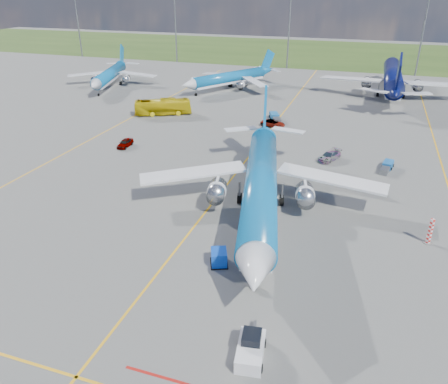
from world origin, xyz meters
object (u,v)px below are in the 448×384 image
(uld_container, at_px, (219,257))
(bg_jet_n, at_px, (390,94))
(service_car_b, at_px, (273,123))
(main_airliner, at_px, (260,214))
(bg_jet_nw, at_px, (111,86))
(baggage_tug_c, at_px, (275,117))
(baggage_tug_w, at_px, (387,167))
(warning_post, at_px, (430,231))
(bg_jet_nnw, at_px, (229,89))
(service_car_c, at_px, (330,156))
(apron_bus, at_px, (163,107))
(pushback_tug, at_px, (251,348))
(service_car_a, at_px, (125,143))

(uld_container, bearing_deg, bg_jet_n, 56.27)
(service_car_b, bearing_deg, main_airliner, -154.84)
(bg_jet_nw, bearing_deg, baggage_tug_c, -36.02)
(bg_jet_nw, bearing_deg, service_car_b, -40.27)
(baggage_tug_w, distance_m, baggage_tug_c, 30.29)
(warning_post, height_order, bg_jet_nnw, bg_jet_nnw)
(bg_jet_n, distance_m, baggage_tug_c, 39.72)
(uld_container, relative_size, service_car_c, 0.40)
(service_car_c, height_order, baggage_tug_w, service_car_c)
(uld_container, relative_size, baggage_tug_c, 0.34)
(service_car_b, bearing_deg, apron_bus, 102.63)
(warning_post, relative_size, pushback_tug, 0.54)
(uld_container, height_order, baggage_tug_w, uld_container)
(bg_jet_nnw, distance_m, bg_jet_n, 41.77)
(pushback_tug, relative_size, service_car_b, 1.12)
(baggage_tug_c, bearing_deg, bg_jet_nnw, 102.58)
(apron_bus, height_order, baggage_tug_c, apron_bus)
(service_car_c, bearing_deg, bg_jet_nw, 173.67)
(bg_jet_nnw, relative_size, baggage_tug_c, 5.88)
(bg_jet_nw, relative_size, pushback_tug, 6.32)
(warning_post, bearing_deg, service_car_b, 125.19)
(bg_jet_n, bearing_deg, main_airliner, 77.35)
(baggage_tug_w, bearing_deg, bg_jet_nw, 163.18)
(main_airliner, distance_m, apron_bus, 48.51)
(bg_jet_nw, relative_size, baggage_tug_c, 6.06)
(baggage_tug_w, bearing_deg, baggage_tug_c, 148.01)
(warning_post, bearing_deg, bg_jet_n, 92.70)
(bg_jet_nnw, height_order, uld_container, bg_jet_nnw)
(warning_post, bearing_deg, uld_container, -151.73)
(warning_post, distance_m, service_car_a, 50.80)
(bg_jet_n, relative_size, pushback_tug, 8.93)
(bg_jet_nnw, distance_m, pushback_tug, 92.69)
(bg_jet_nw, xyz_separation_m, service_car_b, (50.83, -22.21, 0.69))
(warning_post, xyz_separation_m, service_car_a, (-47.89, 16.93, -0.80))
(bg_jet_nnw, relative_size, service_car_c, 6.85)
(bg_jet_n, xyz_separation_m, service_car_b, (-22.44, -36.93, 0.69))
(pushback_tug, relative_size, service_car_c, 1.12)
(bg_jet_nw, xyz_separation_m, service_car_a, (28.86, -42.03, 0.70))
(warning_post, xyz_separation_m, service_car_c, (-13.19, 21.92, -0.78))
(warning_post, xyz_separation_m, main_airliner, (-19.41, 0.61, -1.50))
(pushback_tug, xyz_separation_m, baggage_tug_c, (-12.11, 63.25, -0.15))
(apron_bus, xyz_separation_m, service_car_b, (24.66, -1.00, -1.02))
(main_airliner, bearing_deg, bg_jet_nnw, 98.50)
(bg_jet_n, height_order, baggage_tug_w, bg_jet_n)
(bg_jet_n, distance_m, apron_bus, 59.27)
(bg_jet_nnw, relative_size, apron_bus, 2.77)
(service_car_a, bearing_deg, bg_jet_n, 48.62)
(apron_bus, bearing_deg, main_airliner, -167.94)
(bg_jet_nw, distance_m, main_airliner, 81.81)
(apron_bus, distance_m, service_car_a, 21.01)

